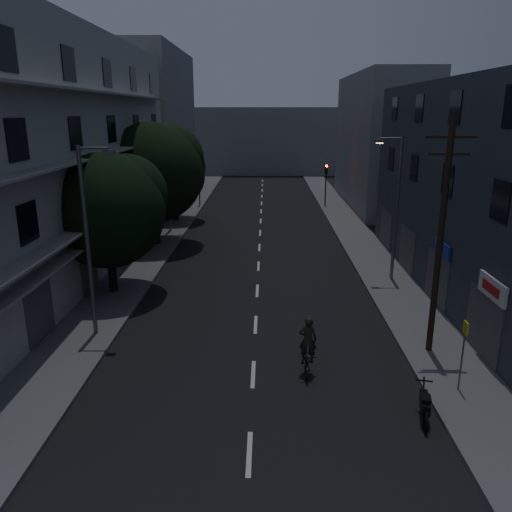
{
  "coord_description": "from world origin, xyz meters",
  "views": [
    {
      "loc": [
        0.43,
        -10.13,
        9.44
      ],
      "look_at": [
        0.0,
        12.0,
        3.0
      ],
      "focal_mm": 35.0,
      "sensor_mm": 36.0,
      "label": 1
    }
  ],
  "objects_px": {
    "bus_stop_sign": "(464,343)",
    "motorcycle": "(424,406)",
    "utility_pole": "(441,237)",
    "cyclist": "(307,355)"
  },
  "relations": [
    {
      "from": "bus_stop_sign",
      "to": "motorcycle",
      "type": "xyz_separation_m",
      "value": [
        -1.67,
        -1.58,
        -1.42
      ]
    },
    {
      "from": "utility_pole",
      "to": "bus_stop_sign",
      "type": "distance_m",
      "value": 4.23
    },
    {
      "from": "motorcycle",
      "to": "cyclist",
      "type": "xyz_separation_m",
      "value": [
        -3.48,
        2.83,
        0.3
      ]
    },
    {
      "from": "utility_pole",
      "to": "bus_stop_sign",
      "type": "xyz_separation_m",
      "value": [
        0.09,
        -3.0,
        -2.98
      ]
    },
    {
      "from": "utility_pole",
      "to": "cyclist",
      "type": "bearing_deg",
      "value": -160.97
    },
    {
      "from": "utility_pole",
      "to": "motorcycle",
      "type": "distance_m",
      "value": 6.55
    },
    {
      "from": "bus_stop_sign",
      "to": "cyclist",
      "type": "bearing_deg",
      "value": 166.38
    },
    {
      "from": "utility_pole",
      "to": "bus_stop_sign",
      "type": "height_order",
      "value": "utility_pole"
    },
    {
      "from": "utility_pole",
      "to": "motorcycle",
      "type": "height_order",
      "value": "utility_pole"
    },
    {
      "from": "bus_stop_sign",
      "to": "motorcycle",
      "type": "bearing_deg",
      "value": -136.61
    }
  ]
}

